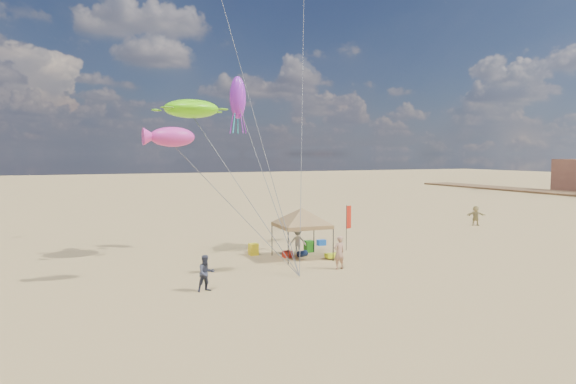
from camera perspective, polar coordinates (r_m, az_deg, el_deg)
name	(u,v)px	position (r m, az deg, el deg)	size (l,w,h in m)	color
ground	(313,279)	(25.21, 2.82, -9.57)	(280.00, 280.00, 0.00)	tan
canopy_tent	(302,210)	(29.54, 1.55, -1.99)	(5.47, 5.47, 3.38)	black
feather_flag	(348,220)	(32.37, 6.68, -3.08)	(0.42, 0.15, 2.84)	black
cooler_red	(288,254)	(30.17, -0.05, -6.89)	(0.54, 0.38, 0.38)	red
cooler_blue	(321,242)	(34.10, 3.72, -5.61)	(0.54, 0.38, 0.38)	#1651B4
bag_navy	(302,254)	(30.37, 1.60, -6.84)	(0.36, 0.36, 0.60)	#0C1937
bag_orange	(251,249)	(31.83, -4.18, -6.34)	(0.36, 0.36, 0.60)	#D6990B
chair_green	(309,246)	(31.79, 2.34, -6.03)	(0.50, 0.50, 0.70)	#248317
chair_yellow	(254,249)	(30.87, -3.84, -6.35)	(0.50, 0.50, 0.70)	yellow
crate_grey	(340,258)	(29.46, 5.74, -7.29)	(0.34, 0.30, 0.28)	slate
beach_cart	(333,255)	(29.85, 5.04, -7.01)	(0.90, 0.50, 0.24)	#DBEC1A
person_near_a	(339,252)	(27.17, 5.68, -6.69)	(0.64, 0.42, 1.75)	tan
person_near_b	(206,273)	(23.04, -9.07, -8.88)	(0.79, 0.61, 1.62)	#373A4B
person_near_c	(298,241)	(31.00, 1.08, -5.46)	(1.02, 0.59, 1.58)	beige
person_far_c	(476,215)	(46.06, 20.09, -2.46)	(1.57, 0.50, 1.70)	tan
turtle_kite	(191,109)	(29.84, -10.67, 9.05)	(3.11, 2.49, 1.04)	#6FFF0D
fish_kite	(172,137)	(24.12, -12.68, 5.98)	(2.05, 1.03, 0.91)	#E637A2
squid_kite	(238,98)	(32.06, -5.59, 10.38)	(0.99, 0.99, 2.57)	#A52AD1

